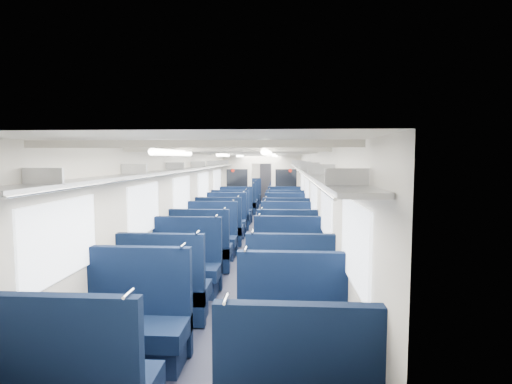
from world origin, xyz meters
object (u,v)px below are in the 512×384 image
at_px(end_door, 267,182).
at_px(seat_25, 284,199).
at_px(seat_13, 286,231).
at_px(seat_14, 226,223).
at_px(seat_2, 136,328).
at_px(seat_20, 242,205).
at_px(seat_10, 211,240).
at_px(seat_12, 220,230).
at_px(seat_24, 247,199).
at_px(seat_21, 284,205).
at_px(seat_16, 231,217).
at_px(seat_11, 286,240).
at_px(seat_27, 284,196).
at_px(seat_3, 292,337).
at_px(seat_18, 235,212).
at_px(seat_23, 284,202).
at_px(bulkhead, 262,185).
at_px(seat_26, 249,196).
at_px(seat_5, 289,294).
at_px(seat_6, 186,270).
at_px(seat_8, 201,251).
at_px(seat_17, 285,217).
at_px(seat_22, 244,202).
at_px(seat_4, 165,294).
at_px(seat_9, 287,252).
at_px(seat_7, 288,269).
at_px(seat_19, 285,212).
at_px(seat_15, 285,224).

distance_m(end_door, seat_25, 2.70).
height_order(seat_13, seat_14, same).
relative_size(seat_2, seat_20, 1.00).
relative_size(seat_10, seat_12, 1.00).
bearing_deg(seat_24, seat_20, -90.00).
distance_m(seat_21, seat_24, 2.77).
bearing_deg(seat_16, seat_10, -90.00).
bearing_deg(seat_2, seat_11, 70.18).
xyz_separation_m(seat_21, seat_27, (0.00, 3.35, 0.00)).
height_order(seat_3, seat_18, same).
bearing_deg(seat_23, seat_25, 90.00).
bearing_deg(bulkhead, seat_26, 100.59).
xyz_separation_m(seat_5, seat_6, (-1.66, 1.04, 0.00)).
distance_m(bulkhead, seat_3, 10.34).
bearing_deg(seat_26, seat_8, -90.00).
height_order(bulkhead, seat_18, bulkhead).
xyz_separation_m(seat_17, seat_22, (-1.66, 4.30, 0.00)).
bearing_deg(seat_12, bulkhead, 79.35).
xyz_separation_m(bulkhead, seat_24, (-0.83, 3.32, -0.84)).
bearing_deg(seat_24, seat_6, -90.00).
distance_m(seat_10, seat_11, 1.66).
relative_size(seat_4, seat_9, 1.00).
relative_size(seat_3, seat_7, 1.00).
relative_size(seat_4, seat_17, 1.00).
bearing_deg(seat_22, seat_6, -90.00).
bearing_deg(seat_4, seat_8, 90.00).
distance_m(bulkhead, seat_23, 2.49).
height_order(seat_9, seat_19, same).
distance_m(seat_8, seat_23, 9.04).
relative_size(seat_2, seat_25, 1.00).
height_order(seat_11, seat_18, same).
bearing_deg(seat_23, seat_16, -110.68).
height_order(seat_12, seat_15, same).
bearing_deg(seat_7, seat_23, 90.00).
distance_m(seat_5, seat_23, 11.19).
distance_m(seat_3, seat_21, 11.38).
bearing_deg(seat_19, seat_26, 107.18).
height_order(seat_7, seat_8, same).
distance_m(seat_4, seat_9, 2.96).
bearing_deg(seat_24, seat_26, 90.00).
xyz_separation_m(seat_4, seat_21, (1.66, 10.19, 0.00)).
xyz_separation_m(end_door, seat_11, (0.83, -11.44, -0.61)).
distance_m(seat_2, seat_24, 13.47).
bearing_deg(seat_10, seat_2, -90.00).
relative_size(seat_11, seat_27, 1.00).
xyz_separation_m(seat_4, seat_13, (1.66, 4.62, 0.00)).
bearing_deg(seat_4, seat_9, 55.93).
relative_size(seat_7, seat_21, 1.00).
relative_size(seat_6, seat_11, 1.00).
relative_size(seat_14, seat_20, 1.00).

